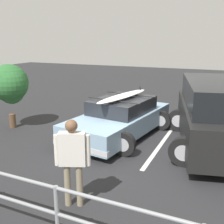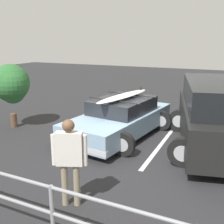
% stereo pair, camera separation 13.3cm
% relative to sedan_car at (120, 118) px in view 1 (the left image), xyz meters
% --- Properties ---
extents(ground_plane, '(44.00, 44.00, 0.02)m').
position_rel_sedan_car_xyz_m(ground_plane, '(-0.77, 0.51, -0.60)').
color(ground_plane, '#28282B').
rests_on(ground_plane, ground).
extents(parking_stripe, '(0.12, 4.18, 0.00)m').
position_rel_sedan_car_xyz_m(parking_stripe, '(-1.42, 0.04, -0.59)').
color(parking_stripe, silver).
rests_on(parking_stripe, ground).
extents(sedan_car, '(2.82, 4.45, 1.50)m').
position_rel_sedan_car_xyz_m(sedan_car, '(0.00, 0.00, 0.00)').
color(sedan_car, '#8CADC6').
rests_on(sedan_car, ground).
extents(suv_car, '(3.16, 4.94, 1.95)m').
position_rel_sedan_car_xyz_m(suv_car, '(-2.85, -0.13, 0.40)').
color(suv_car, black).
rests_on(suv_car, ground).
extents(person_bystander, '(0.62, 0.36, 1.70)m').
position_rel_sedan_car_xyz_m(person_bystander, '(-0.67, 4.00, 0.43)').
color(person_bystander, gray).
rests_on(person_bystander, ground).
extents(railing_fence, '(10.42, 0.31, 1.02)m').
position_rel_sedan_car_xyz_m(railing_fence, '(0.01, 5.02, 0.10)').
color(railing_fence, gray).
rests_on(railing_fence, ground).
extents(bush_near_left, '(1.33, 1.32, 2.24)m').
position_rel_sedan_car_xyz_m(bush_near_left, '(3.81, 0.75, 0.96)').
color(bush_near_left, brown).
rests_on(bush_near_left, ground).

